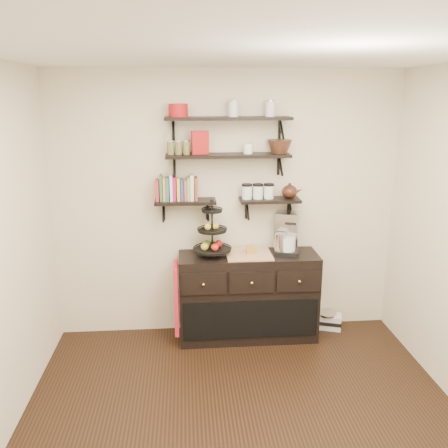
{
  "coord_description": "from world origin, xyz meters",
  "views": [
    {
      "loc": [
        -0.42,
        -2.95,
        2.46
      ],
      "look_at": [
        -0.08,
        1.15,
        1.33
      ],
      "focal_mm": 38.0,
      "sensor_mm": 36.0,
      "label": 1
    }
  ],
  "objects_px": {
    "radio": "(327,320)",
    "fruit_stand": "(213,237)",
    "sideboard": "(248,296)",
    "coffee_maker": "(287,233)"
  },
  "relations": [
    {
      "from": "radio",
      "to": "fruit_stand",
      "type": "bearing_deg",
      "value": -157.37
    },
    {
      "from": "sideboard",
      "to": "coffee_maker",
      "type": "xyz_separation_m",
      "value": [
        0.39,
        0.03,
        0.65
      ]
    },
    {
      "from": "fruit_stand",
      "to": "radio",
      "type": "height_order",
      "value": "fruit_stand"
    },
    {
      "from": "sideboard",
      "to": "fruit_stand",
      "type": "xyz_separation_m",
      "value": [
        -0.36,
        0.0,
        0.64
      ]
    },
    {
      "from": "fruit_stand",
      "to": "coffee_maker",
      "type": "relative_size",
      "value": 1.27
    },
    {
      "from": "sideboard",
      "to": "coffee_maker",
      "type": "relative_size",
      "value": 3.24
    },
    {
      "from": "fruit_stand",
      "to": "coffee_maker",
      "type": "height_order",
      "value": "fruit_stand"
    },
    {
      "from": "fruit_stand",
      "to": "coffee_maker",
      "type": "xyz_separation_m",
      "value": [
        0.75,
        0.03,
        0.02
      ]
    },
    {
      "from": "sideboard",
      "to": "fruit_stand",
      "type": "height_order",
      "value": "fruit_stand"
    },
    {
      "from": "sideboard",
      "to": "coffee_maker",
      "type": "height_order",
      "value": "coffee_maker"
    }
  ]
}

